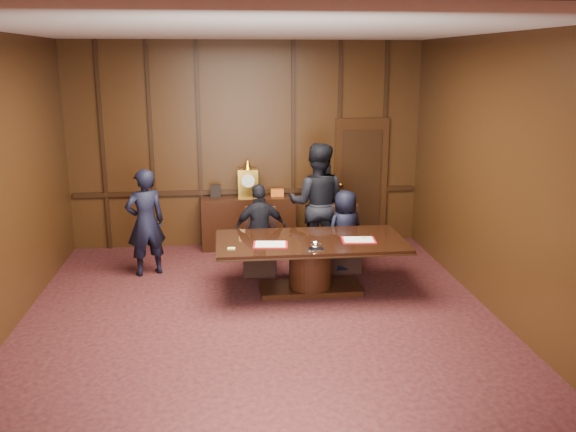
# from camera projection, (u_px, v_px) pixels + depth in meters

# --- Properties ---
(room) EXTENTS (7.00, 7.04, 3.50)m
(room) POSITION_uv_depth(u_px,v_px,m) (265.00, 186.00, 7.20)
(room) COLOR black
(room) RESTS_ON ground
(sideboard) EXTENTS (1.60, 0.45, 1.54)m
(sideboard) POSITION_uv_depth(u_px,v_px,m) (249.00, 220.00, 10.51)
(sideboard) COLOR black
(sideboard) RESTS_ON ground
(conference_table) EXTENTS (2.62, 1.32, 0.76)m
(conference_table) POSITION_uv_depth(u_px,v_px,m) (310.00, 257.00, 8.49)
(conference_table) COLOR black
(conference_table) RESTS_ON ground
(folder_left) EXTENTS (0.49, 0.38, 0.02)m
(folder_left) POSITION_uv_depth(u_px,v_px,m) (270.00, 245.00, 8.18)
(folder_left) COLOR #A80F14
(folder_left) RESTS_ON conference_table
(folder_right) EXTENTS (0.49, 0.37, 0.02)m
(folder_right) POSITION_uv_depth(u_px,v_px,m) (359.00, 240.00, 8.39)
(folder_right) COLOR #A80F14
(folder_right) RESTS_ON conference_table
(inkstand) EXTENTS (0.20, 0.14, 0.12)m
(inkstand) POSITION_uv_depth(u_px,v_px,m) (316.00, 246.00, 7.98)
(inkstand) COLOR white
(inkstand) RESTS_ON conference_table
(notepad) EXTENTS (0.11, 0.08, 0.01)m
(notepad) POSITION_uv_depth(u_px,v_px,m) (231.00, 248.00, 8.02)
(notepad) COLOR #CED266
(notepad) RESTS_ON conference_table
(chair_left) EXTENTS (0.53, 0.53, 0.99)m
(chair_left) POSITION_uv_depth(u_px,v_px,m) (260.00, 254.00, 9.32)
(chair_left) COLOR black
(chair_left) RESTS_ON ground
(chair_right) EXTENTS (0.50, 0.50, 0.99)m
(chair_right) POSITION_uv_depth(u_px,v_px,m) (344.00, 251.00, 9.46)
(chair_right) COLOR black
(chair_right) RESTS_ON ground
(signatory_left) EXTENTS (0.86, 0.46, 1.39)m
(signatory_left) POSITION_uv_depth(u_px,v_px,m) (260.00, 230.00, 9.14)
(signatory_left) COLOR black
(signatory_left) RESTS_ON ground
(signatory_right) EXTENTS (0.72, 0.59, 1.27)m
(signatory_right) POSITION_uv_depth(u_px,v_px,m) (345.00, 231.00, 9.30)
(signatory_right) COLOR black
(signatory_right) RESTS_ON ground
(witness_left) EXTENTS (0.70, 0.60, 1.63)m
(witness_left) POSITION_uv_depth(u_px,v_px,m) (146.00, 222.00, 9.11)
(witness_left) COLOR black
(witness_left) RESTS_ON ground
(witness_right) EXTENTS (1.08, 0.93, 1.93)m
(witness_right) POSITION_uv_depth(u_px,v_px,m) (317.00, 204.00, 9.65)
(witness_right) COLOR black
(witness_right) RESTS_ON ground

